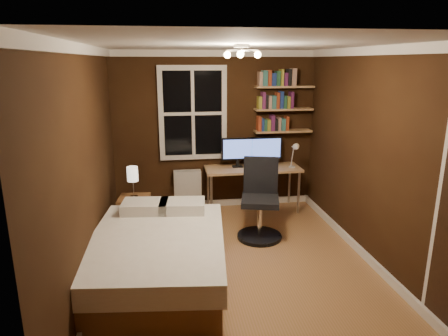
{
  "coord_description": "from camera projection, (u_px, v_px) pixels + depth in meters",
  "views": [
    {
      "loc": [
        -0.77,
        -4.15,
        2.34
      ],
      "look_at": [
        -0.1,
        0.45,
        1.09
      ],
      "focal_mm": 32.0,
      "sensor_mm": 36.0,
      "label": 1
    }
  ],
  "objects": [
    {
      "name": "floor",
      "position": [
        238.0,
        267.0,
        4.68
      ],
      "size": [
        4.2,
        4.2,
        0.0
      ],
      "primitive_type": "plane",
      "color": "olive",
      "rests_on": "ground"
    },
    {
      "name": "wall_back",
      "position": [
        215.0,
        131.0,
        6.36
      ],
      "size": [
        3.2,
        0.04,
        2.5
      ],
      "primitive_type": "cube",
      "color": "black",
      "rests_on": "ground"
    },
    {
      "name": "wall_left",
      "position": [
        87.0,
        170.0,
        4.13
      ],
      "size": [
        0.04,
        4.2,
        2.5
      ],
      "primitive_type": "cube",
      "color": "black",
      "rests_on": "ground"
    },
    {
      "name": "wall_right",
      "position": [
        376.0,
        159.0,
        4.58
      ],
      "size": [
        0.04,
        4.2,
        2.5
      ],
      "primitive_type": "cube",
      "color": "black",
      "rests_on": "ground"
    },
    {
      "name": "ceiling",
      "position": [
        240.0,
        44.0,
        4.03
      ],
      "size": [
        3.2,
        4.2,
        0.02
      ],
      "primitive_type": "cube",
      "color": "white",
      "rests_on": "wall_back"
    },
    {
      "name": "window",
      "position": [
        193.0,
        113.0,
        6.2
      ],
      "size": [
        1.06,
        0.06,
        1.46
      ],
      "primitive_type": "cube",
      "color": "silver",
      "rests_on": "wall_back"
    },
    {
      "name": "ceiling_fixture",
      "position": [
        242.0,
        55.0,
        3.96
      ],
      "size": [
        0.44,
        0.44,
        0.18
      ],
      "primitive_type": null,
      "color": "beige",
      "rests_on": "ceiling"
    },
    {
      "name": "bookshelf_lower",
      "position": [
        283.0,
        131.0,
        6.4
      ],
      "size": [
        0.92,
        0.22,
        0.03
      ],
      "primitive_type": "cube",
      "color": "tan",
      "rests_on": "wall_back"
    },
    {
      "name": "books_row_lower",
      "position": [
        283.0,
        123.0,
        6.36
      ],
      "size": [
        0.54,
        0.16,
        0.23
      ],
      "primitive_type": null,
      "color": "#96371B",
      "rests_on": "bookshelf_lower"
    },
    {
      "name": "bookshelf_middle",
      "position": [
        284.0,
        109.0,
        6.31
      ],
      "size": [
        0.92,
        0.22,
        0.03
      ],
      "primitive_type": "cube",
      "color": "tan",
      "rests_on": "wall_back"
    },
    {
      "name": "books_row_middle",
      "position": [
        284.0,
        101.0,
        6.27
      ],
      "size": [
        0.6,
        0.16,
        0.23
      ],
      "primitive_type": null,
      "color": "navy",
      "rests_on": "bookshelf_middle"
    },
    {
      "name": "bookshelf_upper",
      "position": [
        284.0,
        87.0,
        6.22
      ],
      "size": [
        0.92,
        0.22,
        0.03
      ],
      "primitive_type": "cube",
      "color": "tan",
      "rests_on": "wall_back"
    },
    {
      "name": "books_row_upper",
      "position": [
        285.0,
        78.0,
        6.18
      ],
      "size": [
        0.54,
        0.16,
        0.23
      ],
      "primitive_type": null,
      "color": "#255638",
      "rests_on": "bookshelf_upper"
    },
    {
      "name": "bed",
      "position": [
        158.0,
        257.0,
        4.32
      ],
      "size": [
        1.61,
        2.1,
        0.67
      ],
      "rotation": [
        0.0,
        0.0,
        -0.11
      ],
      "color": "brown",
      "rests_on": "ground"
    },
    {
      "name": "nightstand",
      "position": [
        135.0,
        215.0,
        5.58
      ],
      "size": [
        0.45,
        0.45,
        0.52
      ],
      "primitive_type": "cube",
      "rotation": [
        0.0,
        0.0,
        -0.09
      ],
      "color": "brown",
      "rests_on": "ground"
    },
    {
      "name": "bedside_lamp",
      "position": [
        133.0,
        182.0,
        5.45
      ],
      "size": [
        0.15,
        0.15,
        0.44
      ],
      "primitive_type": null,
      "color": "white",
      "rests_on": "nightstand"
    },
    {
      "name": "radiator",
      "position": [
        188.0,
        190.0,
        6.42
      ],
      "size": [
        0.43,
        0.15,
        0.65
      ],
      "primitive_type": "cube",
      "color": "#BCBCB7",
      "rests_on": "ground"
    },
    {
      "name": "desk",
      "position": [
        253.0,
        171.0,
        6.31
      ],
      "size": [
        1.5,
        0.56,
        0.71
      ],
      "color": "tan",
      "rests_on": "ground"
    },
    {
      "name": "monitor_left",
      "position": [
        237.0,
        152.0,
        6.27
      ],
      "size": [
        0.51,
        0.12,
        0.47
      ],
      "primitive_type": null,
      "color": "black",
      "rests_on": "desk"
    },
    {
      "name": "monitor_right",
      "position": [
        266.0,
        152.0,
        6.33
      ],
      "size": [
        0.51,
        0.12,
        0.47
      ],
      "primitive_type": null,
      "color": "black",
      "rests_on": "desk"
    },
    {
      "name": "desk_lamp",
      "position": [
        294.0,
        155.0,
        6.16
      ],
      "size": [
        0.14,
        0.32,
        0.44
      ],
      "primitive_type": null,
      "color": "silver",
      "rests_on": "desk"
    },
    {
      "name": "office_chair",
      "position": [
        260.0,
        207.0,
        5.39
      ],
      "size": [
        0.6,
        0.6,
        1.09
      ],
      "rotation": [
        0.0,
        0.0,
        -0.24
      ],
      "color": "black",
      "rests_on": "ground"
    }
  ]
}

